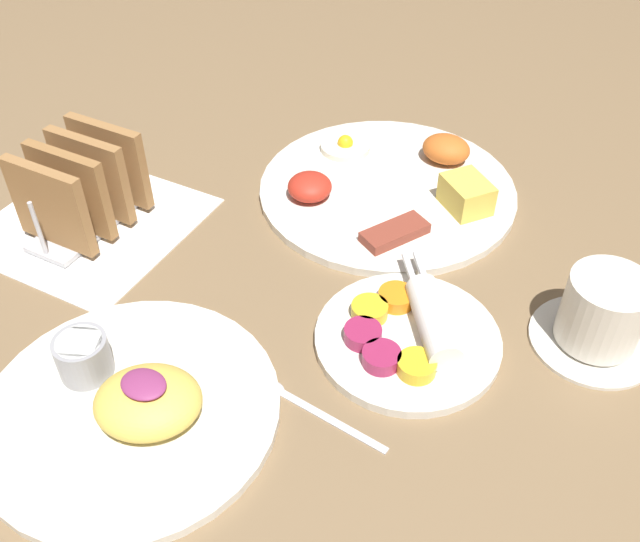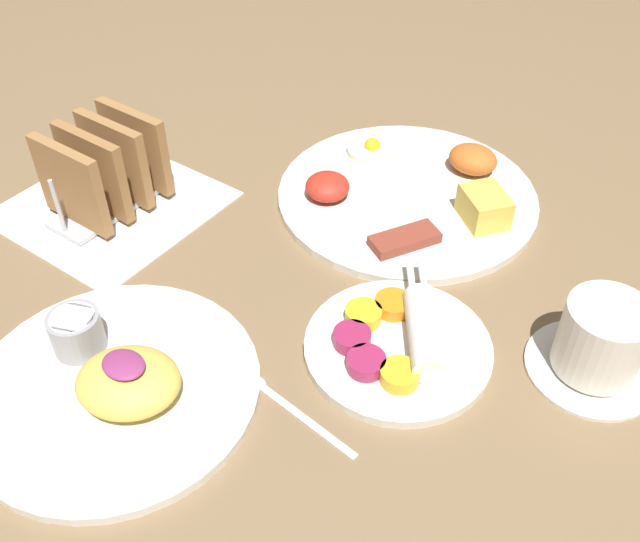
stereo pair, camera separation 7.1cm
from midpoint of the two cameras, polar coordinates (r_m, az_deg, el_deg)
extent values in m
plane|color=brown|center=(0.75, -2.51, -0.77)|extent=(3.00, 3.00, 0.00)
cube|color=white|center=(0.87, -13.96, 5.07)|extent=(0.22, 0.22, 0.00)
cylinder|color=silver|center=(0.86, 9.33, 5.85)|extent=(0.31, 0.31, 0.01)
cube|color=#E5C64C|center=(0.83, 15.43, 4.87)|extent=(0.07, 0.07, 0.04)
ellipsoid|color=#C66023|center=(0.91, 14.38, 8.57)|extent=(0.06, 0.05, 0.03)
cylinder|color=#F4EACC|center=(0.93, 6.42, 9.55)|extent=(0.06, 0.06, 0.01)
sphere|color=yellow|center=(0.92, 6.45, 9.86)|extent=(0.02, 0.02, 0.02)
ellipsoid|color=red|center=(0.84, 3.05, 6.67)|extent=(0.05, 0.05, 0.03)
cube|color=brown|center=(0.78, 9.39, 2.40)|extent=(0.07, 0.08, 0.01)
cylinder|color=silver|center=(0.68, 9.31, -6.16)|extent=(0.18, 0.18, 0.01)
cylinder|color=orange|center=(0.70, 8.75, -2.82)|extent=(0.04, 0.04, 0.01)
cylinder|color=gold|center=(0.69, 6.46, -3.65)|extent=(0.04, 0.04, 0.01)
cylinder|color=#99234C|center=(0.67, 5.64, -5.51)|extent=(0.04, 0.04, 0.01)
cylinder|color=#99234C|center=(0.65, 6.87, -7.47)|extent=(0.04, 0.04, 0.01)
cylinder|color=gold|center=(0.65, 9.60, -8.38)|extent=(0.04, 0.04, 0.01)
cylinder|color=white|center=(0.67, 11.38, -4.94)|extent=(0.08, 0.10, 0.03)
cube|color=silver|center=(0.72, 10.10, -0.65)|extent=(0.03, 0.04, 0.00)
cube|color=silver|center=(0.72, 11.03, -0.66)|extent=(0.03, 0.04, 0.00)
cylinder|color=silver|center=(0.66, -13.10, -9.27)|extent=(0.26, 0.26, 0.01)
ellipsoid|color=#EAC651|center=(0.63, -11.95, -8.87)|extent=(0.12, 0.11, 0.04)
ellipsoid|color=#8C3366|center=(0.61, -12.25, -7.50)|extent=(0.04, 0.03, 0.01)
cylinder|color=#99999E|center=(0.68, -16.08, -4.89)|extent=(0.05, 0.05, 0.04)
cylinder|color=white|center=(0.67, -16.34, -3.95)|extent=(0.04, 0.04, 0.01)
cube|color=#B7B7BC|center=(0.87, -14.00, 5.31)|extent=(0.06, 0.15, 0.01)
cube|color=#996B3D|center=(0.82, -17.00, 6.47)|extent=(0.10, 0.01, 0.10)
cube|color=olive|center=(0.83, -15.37, 7.56)|extent=(0.10, 0.01, 0.10)
cube|color=olive|center=(0.85, -13.79, 8.61)|extent=(0.10, 0.01, 0.10)
cube|color=olive|center=(0.87, -12.27, 9.60)|extent=(0.10, 0.01, 0.10)
cylinder|color=#B7B7BC|center=(0.81, -17.94, 4.88)|extent=(0.01, 0.01, 0.07)
cylinder|color=#B7B7BC|center=(0.89, -11.13, 9.47)|extent=(0.01, 0.01, 0.07)
cylinder|color=silver|center=(0.72, 23.57, -7.17)|extent=(0.12, 0.12, 0.01)
cylinder|color=silver|center=(0.69, 24.44, -5.04)|extent=(0.08, 0.08, 0.07)
cylinder|color=#381E0F|center=(0.67, 25.16, -3.28)|extent=(0.06, 0.06, 0.01)
cube|color=silver|center=(0.63, 2.28, -11.97)|extent=(0.11, 0.02, 0.00)
ellipsoid|color=silver|center=(0.65, -2.13, -8.79)|extent=(0.02, 0.02, 0.01)
camera|label=1|loc=(0.04, -87.13, 2.59)|focal=40.00mm
camera|label=2|loc=(0.04, 92.87, -2.59)|focal=40.00mm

